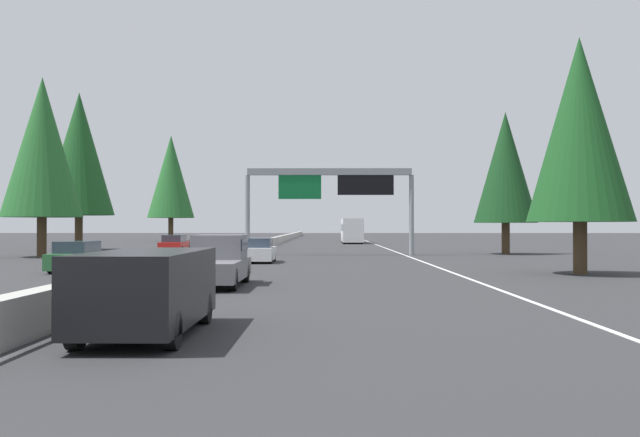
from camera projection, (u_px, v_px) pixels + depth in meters
ground_plane at (261, 251)px, 61.25m from camera, size 320.00×320.00×0.00m
median_barrier at (274, 241)px, 81.26m from camera, size 180.00×0.56×0.90m
shoulder_stripe_right at (385, 248)px, 71.16m from camera, size 160.00×0.16×0.01m
shoulder_stripe_median at (273, 248)px, 71.25m from camera, size 160.00×0.16×0.01m
sign_gantry_overhead at (332, 186)px, 53.20m from camera, size 0.50×12.68×6.52m
minivan_far_left at (148, 288)px, 14.24m from camera, size 5.00×1.95×1.69m
pickup_far_center at (217, 261)px, 26.17m from camera, size 5.60×2.00×1.86m
sedan_mid_left at (259, 251)px, 42.74m from camera, size 4.40×1.80×1.47m
sedan_near_right at (349, 236)px, 106.02m from camera, size 4.40×1.80×1.47m
bus_distant_a at (352, 230)px, 90.83m from camera, size 11.50×2.55×3.10m
oncoming_near at (79, 257)px, 34.13m from camera, size 4.40×1.80×1.47m
oncoming_far at (175, 245)px, 57.37m from camera, size 4.40×1.80×1.47m
conifer_right_near at (580, 130)px, 32.37m from camera, size 4.78×4.78×10.86m
conifer_right_mid at (506, 168)px, 55.43m from camera, size 4.90×4.90×11.14m
conifer_left_near at (42, 147)px, 50.54m from camera, size 5.65×5.65×12.85m
conifer_left_mid at (79, 154)px, 65.41m from camera, size 6.41×6.41×14.56m
conifer_left_far at (171, 177)px, 103.28m from camera, size 6.78×6.78×15.42m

